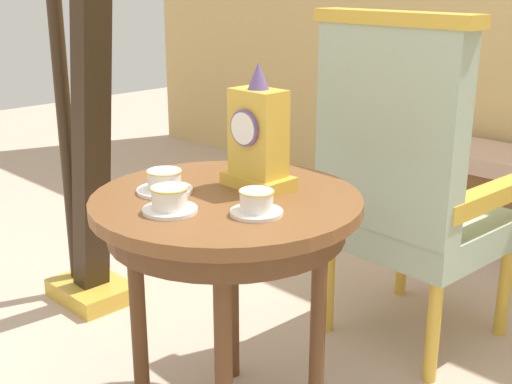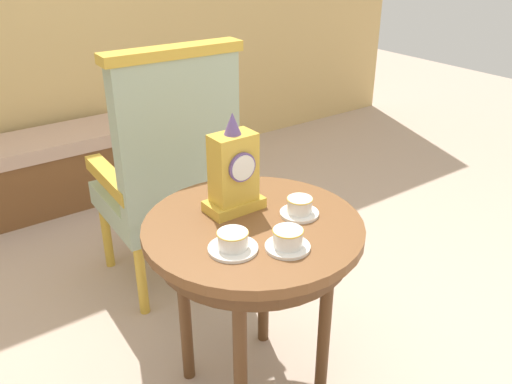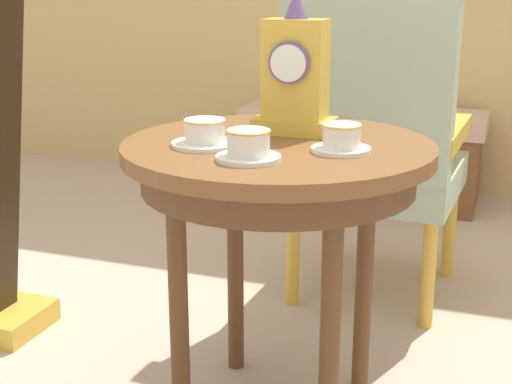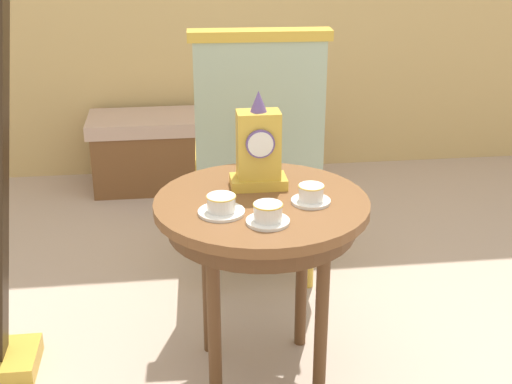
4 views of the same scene
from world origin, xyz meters
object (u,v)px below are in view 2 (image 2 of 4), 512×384
Objects in this scene: teacup_right at (288,240)px; teacup_left at (233,242)px; side_table at (253,245)px; teacup_center at (300,207)px; mantel_clock at (234,172)px; armchair at (170,170)px; window_bench at (41,173)px.

teacup_left is at bearing 147.10° from teacup_right.
side_table is 5.28× the size of teacup_right.
teacup_center is at bearing -15.77° from side_table.
mantel_clock reaches higher than teacup_left.
teacup_center reaches higher than side_table.
armchair reaches higher than teacup_center.
mantel_clock is 0.29× the size of window_bench.
teacup_center is at bearing 9.57° from teacup_left.
mantel_clock reaches higher than teacup_right.
side_table is 5.53× the size of teacup_center.
armchair is 1.25m from window_bench.
mantel_clock reaches higher than teacup_center.
teacup_center is 2.03m from window_bench.
teacup_right is 0.31m from mantel_clock.
teacup_left is at bearing -104.75° from armchair.
teacup_left is 0.30m from teacup_center.
armchair reaches higher than window_bench.
armchair is 0.99× the size of window_bench.
window_bench is at bearing 95.19° from teacup_right.
armchair is at bearing 84.85° from teacup_right.
mantel_clock is at bearing -83.70° from window_bench.
window_bench is at bearing 100.19° from teacup_center.
teacup_right is 1.05× the size of teacup_center.
teacup_left and teacup_center have the same top height.
teacup_right is at bearing -91.66° from mantel_clock.
armchair is at bearing 83.21° from mantel_clock.
mantel_clock reaches higher than window_bench.
side_table is 1.94m from window_bench.
teacup_center is at bearing -84.23° from armchair.
teacup_center is 0.11× the size of window_bench.
teacup_center is 0.11× the size of armchair.
teacup_right is 0.21m from teacup_center.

